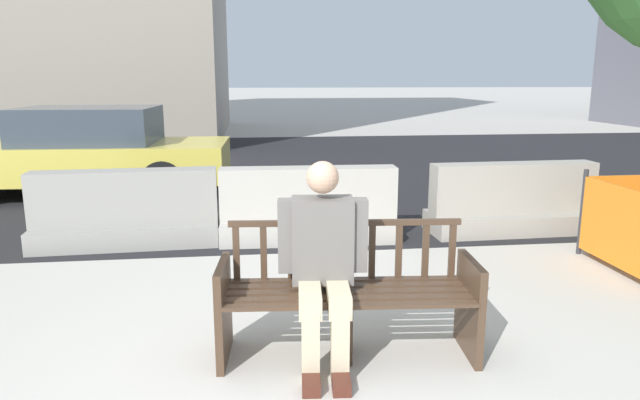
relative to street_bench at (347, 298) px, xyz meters
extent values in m
plane|color=#B7B2A8|center=(-0.33, -0.41, -0.40)|extent=(200.00, 200.00, 0.00)
cube|color=black|center=(-0.33, 8.29, -0.39)|extent=(120.00, 12.00, 0.01)
cube|color=#473323|center=(-0.82, 0.04, -0.07)|extent=(0.09, 0.52, 0.66)
cube|color=#473323|center=(0.82, -0.09, -0.07)|extent=(0.09, 0.52, 0.66)
cube|color=#473323|center=(0.00, -0.03, -0.17)|extent=(0.07, 0.33, 0.45)
cube|color=#473323|center=(-0.02, -0.26, 0.05)|extent=(1.60, 0.20, 0.02)
cube|color=#473323|center=(-0.01, -0.14, 0.05)|extent=(1.60, 0.20, 0.02)
cube|color=#473323|center=(0.00, -0.03, 0.05)|extent=(1.60, 0.20, 0.02)
cube|color=#473323|center=(0.01, 0.09, 0.05)|extent=(1.60, 0.20, 0.02)
cube|color=#473323|center=(0.02, 0.20, 0.05)|extent=(1.60, 0.20, 0.02)
cube|color=#473323|center=(0.02, 0.21, 0.46)|extent=(1.60, 0.17, 0.04)
cube|color=#473323|center=(-0.73, 0.27, 0.25)|extent=(0.05, 0.03, 0.38)
cube|color=#473323|center=(-0.54, 0.26, 0.25)|extent=(0.05, 0.03, 0.38)
cube|color=#473323|center=(-0.36, 0.24, 0.25)|extent=(0.05, 0.03, 0.38)
cube|color=#473323|center=(-0.17, 0.23, 0.25)|extent=(0.05, 0.03, 0.38)
cube|color=#473323|center=(0.02, 0.21, 0.25)|extent=(0.05, 0.03, 0.38)
cube|color=#473323|center=(0.20, 0.20, 0.25)|extent=(0.05, 0.03, 0.38)
cube|color=#473323|center=(0.39, 0.18, 0.25)|extent=(0.05, 0.03, 0.38)
cube|color=#473323|center=(0.58, 0.17, 0.25)|extent=(0.05, 0.03, 0.38)
cube|color=#473323|center=(0.76, 0.15, 0.25)|extent=(0.05, 0.03, 0.38)
cube|color=#473323|center=(-0.82, 0.02, 0.25)|extent=(0.09, 0.46, 0.03)
cube|color=#473323|center=(0.81, -0.11, 0.25)|extent=(0.09, 0.46, 0.03)
cube|color=#66605B|center=(-0.16, 0.06, 0.39)|extent=(0.42, 0.27, 0.56)
sphere|color=tan|center=(-0.16, 0.04, 0.81)|extent=(0.21, 0.21, 0.21)
cube|color=#C6B793|center=(-0.27, -0.16, 0.08)|extent=(0.18, 0.45, 0.14)
cube|color=#C6B793|center=(-0.09, -0.17, 0.08)|extent=(0.18, 0.45, 0.14)
cube|color=#C6B793|center=(-0.28, -0.32, -0.17)|extent=(0.12, 0.12, 0.45)
cube|color=#C6B793|center=(-0.10, -0.34, -0.17)|extent=(0.12, 0.12, 0.45)
cube|color=#4C2319|center=(-0.29, -0.40, -0.36)|extent=(0.13, 0.27, 0.08)
cube|color=#4C2319|center=(-0.11, -0.42, -0.36)|extent=(0.13, 0.27, 0.08)
cube|color=#66605B|center=(-0.41, 0.05, 0.43)|extent=(0.10, 0.13, 0.48)
cube|color=#66605B|center=(0.08, 0.01, 0.43)|extent=(0.10, 0.13, 0.48)
cube|color=#ADA89E|center=(0.03, 2.81, -0.28)|extent=(2.02, 0.75, 0.24)
cube|color=#ADA89E|center=(0.03, 2.81, 0.14)|extent=(2.01, 0.37, 0.60)
cube|color=gray|center=(-2.00, 2.85, -0.28)|extent=(2.03, 0.77, 0.24)
cube|color=gray|center=(-2.00, 2.85, 0.14)|extent=(2.01, 0.39, 0.60)
cube|color=#9E998E|center=(2.50, 2.84, -0.28)|extent=(2.02, 0.74, 0.24)
cube|color=#9E998E|center=(2.50, 2.84, 0.14)|extent=(2.01, 0.36, 0.60)
cylinder|color=#2D2D33|center=(2.82, 1.90, 0.06)|extent=(0.05, 0.05, 0.91)
cube|color=orange|center=(3.45, 1.90, 0.06)|extent=(1.26, 0.03, 0.76)
cube|color=orange|center=(2.82, 1.27, 0.06)|extent=(0.03, 1.26, 0.76)
cube|color=#DBC64C|center=(-3.30, 5.84, 0.14)|extent=(4.66, 1.93, 0.56)
cube|color=#38424C|center=(-3.12, 5.84, 0.70)|extent=(2.08, 1.62, 0.56)
cylinder|color=black|center=(-4.69, 6.73, -0.08)|extent=(0.65, 0.24, 0.64)
cylinder|color=black|center=(-1.91, 4.96, -0.08)|extent=(0.65, 0.24, 0.64)
cylinder|color=black|center=(-1.84, 6.62, -0.08)|extent=(0.65, 0.24, 0.64)
camera|label=1|loc=(-0.62, -3.52, 1.44)|focal=32.00mm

